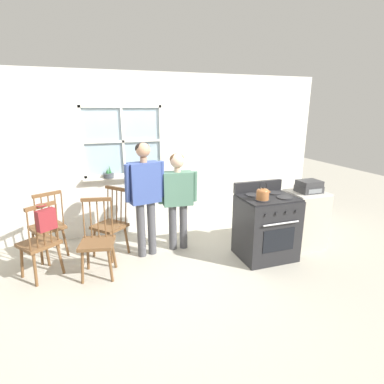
{
  "coord_description": "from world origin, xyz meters",
  "views": [
    {
      "loc": [
        -0.93,
        -3.68,
        2.13
      ],
      "look_at": [
        0.35,
        0.13,
        1.0
      ],
      "focal_mm": 28.0,
      "sensor_mm": 36.0,
      "label": 1
    }
  ],
  "objects_px": {
    "chair_near_stove": "(48,228)",
    "kettle": "(263,193)",
    "chair_by_window": "(40,244)",
    "person_elderly_left": "(145,189)",
    "stove": "(266,226)",
    "chair_center_cluster": "(97,242)",
    "chair_near_wall": "(111,225)",
    "potted_plant": "(109,175)",
    "person_teen_center": "(178,192)",
    "side_counter": "(304,219)",
    "stereo": "(309,186)",
    "handbag": "(46,219)"
  },
  "relations": [
    {
      "from": "chair_center_cluster",
      "to": "chair_by_window",
      "type": "bearing_deg",
      "value": 176.51
    },
    {
      "from": "chair_near_wall",
      "to": "stove",
      "type": "relative_size",
      "value": 0.94
    },
    {
      "from": "kettle",
      "to": "handbag",
      "type": "distance_m",
      "value": 2.76
    },
    {
      "from": "chair_by_window",
      "to": "person_teen_center",
      "type": "distance_m",
      "value": 1.97
    },
    {
      "from": "chair_center_cluster",
      "to": "person_elderly_left",
      "type": "xyz_separation_m",
      "value": [
        0.7,
        0.36,
        0.56
      ]
    },
    {
      "from": "kettle",
      "to": "chair_near_stove",
      "type": "bearing_deg",
      "value": 158.3
    },
    {
      "from": "side_counter",
      "to": "stereo",
      "type": "distance_m",
      "value": 0.54
    },
    {
      "from": "chair_near_wall",
      "to": "side_counter",
      "type": "distance_m",
      "value": 2.97
    },
    {
      "from": "chair_near_stove",
      "to": "potted_plant",
      "type": "bearing_deg",
      "value": -178.01
    },
    {
      "from": "stove",
      "to": "stereo",
      "type": "height_order",
      "value": "stove"
    },
    {
      "from": "chair_center_cluster",
      "to": "chair_near_stove",
      "type": "bearing_deg",
      "value": 143.67
    },
    {
      "from": "stereo",
      "to": "chair_center_cluster",
      "type": "bearing_deg",
      "value": 176.93
    },
    {
      "from": "chair_center_cluster",
      "to": "chair_near_stove",
      "type": "xyz_separation_m",
      "value": [
        -0.67,
        0.74,
        0.0
      ]
    },
    {
      "from": "stove",
      "to": "chair_center_cluster",
      "type": "bearing_deg",
      "value": 173.89
    },
    {
      "from": "chair_near_wall",
      "to": "side_counter",
      "type": "relative_size",
      "value": 1.13
    },
    {
      "from": "chair_near_stove",
      "to": "handbag",
      "type": "height_order",
      "value": "same"
    },
    {
      "from": "kettle",
      "to": "side_counter",
      "type": "distance_m",
      "value": 1.12
    },
    {
      "from": "potted_plant",
      "to": "stereo",
      "type": "distance_m",
      "value": 3.17
    },
    {
      "from": "person_elderly_left",
      "to": "handbag",
      "type": "height_order",
      "value": "person_elderly_left"
    },
    {
      "from": "chair_by_window",
      "to": "person_elderly_left",
      "type": "height_order",
      "value": "person_elderly_left"
    },
    {
      "from": "chair_center_cluster",
      "to": "potted_plant",
      "type": "relative_size",
      "value": 4.75
    },
    {
      "from": "chair_near_wall",
      "to": "potted_plant",
      "type": "distance_m",
      "value": 0.95
    },
    {
      "from": "chair_center_cluster",
      "to": "stove",
      "type": "distance_m",
      "value": 2.35
    },
    {
      "from": "stove",
      "to": "chair_by_window",
      "type": "bearing_deg",
      "value": 171.72
    },
    {
      "from": "chair_by_window",
      "to": "chair_near_stove",
      "type": "xyz_separation_m",
      "value": [
        0.03,
        0.55,
        0.0
      ]
    },
    {
      "from": "person_elderly_left",
      "to": "stove",
      "type": "xyz_separation_m",
      "value": [
        1.64,
        -0.61,
        -0.55
      ]
    },
    {
      "from": "chair_center_cluster",
      "to": "chair_near_wall",
      "type": "bearing_deg",
      "value": 81.12
    },
    {
      "from": "chair_by_window",
      "to": "stove",
      "type": "height_order",
      "value": "stove"
    },
    {
      "from": "chair_near_wall",
      "to": "chair_near_stove",
      "type": "relative_size",
      "value": 1.0
    },
    {
      "from": "person_teen_center",
      "to": "potted_plant",
      "type": "distance_m",
      "value": 1.26
    },
    {
      "from": "handbag",
      "to": "potted_plant",
      "type": "bearing_deg",
      "value": 56.56
    },
    {
      "from": "person_teen_center",
      "to": "stove",
      "type": "bearing_deg",
      "value": -26.28
    },
    {
      "from": "side_counter",
      "to": "stereo",
      "type": "bearing_deg",
      "value": -90.0
    },
    {
      "from": "person_teen_center",
      "to": "side_counter",
      "type": "xyz_separation_m",
      "value": [
        1.9,
        -0.56,
        -0.47
      ]
    },
    {
      "from": "kettle",
      "to": "potted_plant",
      "type": "height_order",
      "value": "potted_plant"
    },
    {
      "from": "potted_plant",
      "to": "handbag",
      "type": "relative_size",
      "value": 0.7
    },
    {
      "from": "chair_by_window",
      "to": "person_teen_center",
      "type": "relative_size",
      "value": 0.68
    },
    {
      "from": "person_elderly_left",
      "to": "kettle",
      "type": "bearing_deg",
      "value": -37.75
    },
    {
      "from": "potted_plant",
      "to": "stereo",
      "type": "bearing_deg",
      "value": -26.56
    },
    {
      "from": "stove",
      "to": "stereo",
      "type": "xyz_separation_m",
      "value": [
        0.76,
        0.08,
        0.51
      ]
    },
    {
      "from": "chair_near_wall",
      "to": "person_teen_center",
      "type": "distance_m",
      "value": 1.1
    },
    {
      "from": "chair_by_window",
      "to": "chair_near_stove",
      "type": "height_order",
      "value": "same"
    },
    {
      "from": "chair_near_stove",
      "to": "kettle",
      "type": "height_order",
      "value": "kettle"
    },
    {
      "from": "stereo",
      "to": "side_counter",
      "type": "bearing_deg",
      "value": 90.0
    },
    {
      "from": "chair_by_window",
      "to": "person_elderly_left",
      "type": "relative_size",
      "value": 0.61
    },
    {
      "from": "person_teen_center",
      "to": "side_counter",
      "type": "distance_m",
      "value": 2.03
    },
    {
      "from": "potted_plant",
      "to": "chair_near_stove",
      "type": "bearing_deg",
      "value": -151.47
    },
    {
      "from": "chair_near_stove",
      "to": "chair_center_cluster",
      "type": "bearing_deg",
      "value": 105.3
    },
    {
      "from": "person_elderly_left",
      "to": "chair_near_stove",
      "type": "bearing_deg",
      "value": 153.12
    },
    {
      "from": "stove",
      "to": "kettle",
      "type": "xyz_separation_m",
      "value": [
        -0.17,
        -0.13,
        0.55
      ]
    }
  ]
}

